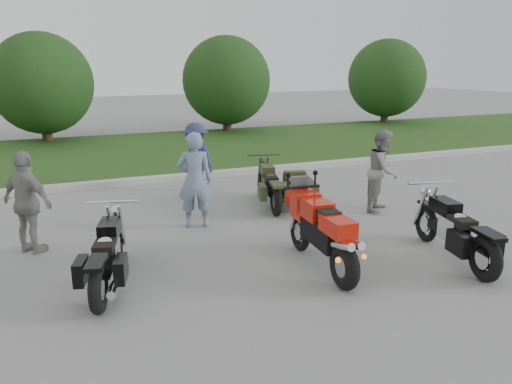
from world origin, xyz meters
name	(u,v)px	position (x,y,z in m)	size (l,w,h in m)	color
ground	(280,265)	(0.00, 0.00, 0.00)	(80.00, 80.00, 0.00)	gray
curb	(179,177)	(0.00, 6.00, 0.07)	(60.00, 0.30, 0.15)	#B5B3AB
grass_strip	(148,152)	(0.00, 10.15, 0.07)	(60.00, 8.00, 0.14)	#385B1F
tree_mid_left	(42,83)	(-3.00, 13.50, 2.19)	(3.60, 3.60, 4.00)	#3F2B1C
tree_mid_right	(227,81)	(4.00, 13.50, 2.19)	(3.60, 3.60, 4.00)	#3F2B1C
tree_far_right	(387,78)	(12.00, 13.50, 2.19)	(3.60, 3.60, 4.00)	#3F2B1C
sportbike_red	(322,230)	(0.49, -0.35, 0.60)	(0.46, 2.14, 1.02)	black
cruiser_left	(107,259)	(-2.45, 0.18, 0.42)	(0.72, 2.10, 0.82)	black
cruiser_right	(457,234)	(2.52, -0.90, 0.44)	(0.64, 2.23, 0.87)	black
cruiser_sidecar	(288,188)	(1.51, 2.80, 0.38)	(1.32, 2.07, 0.81)	black
person_stripe	(195,180)	(-0.64, 2.24, 0.88)	(0.64, 0.42, 1.76)	slate
person_grey	(383,170)	(3.14, 1.79, 0.83)	(0.81, 0.63, 1.66)	gray
person_denim	(196,157)	(0.13, 4.80, 0.80)	(1.03, 0.59, 1.60)	navy
person_back	(28,203)	(-3.40, 2.02, 0.82)	(0.96, 0.40, 1.64)	gray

